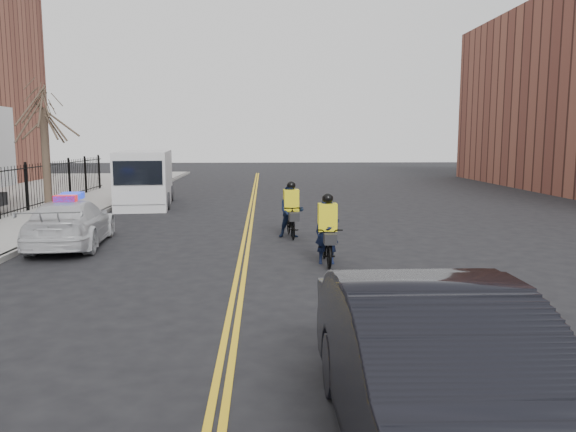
% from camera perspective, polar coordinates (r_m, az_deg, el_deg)
% --- Properties ---
extents(ground, '(120.00, 120.00, 0.00)m').
position_cam_1_polar(ground, '(11.82, -5.02, -7.02)').
color(ground, black).
rests_on(ground, ground).
extents(center_line_left, '(0.10, 60.00, 0.01)m').
position_cam_1_polar(center_line_left, '(19.66, -4.24, -0.99)').
color(center_line_left, gold).
rests_on(center_line_left, ground).
extents(center_line_right, '(0.10, 60.00, 0.01)m').
position_cam_1_polar(center_line_right, '(19.65, -3.77, -0.99)').
color(center_line_right, gold).
rests_on(center_line_right, ground).
extents(sidewalk, '(3.00, 60.00, 0.15)m').
position_cam_1_polar(sidewalk, '(21.22, -24.70, -0.86)').
color(sidewalk, gray).
rests_on(sidewalk, ground).
extents(curb, '(0.20, 60.00, 0.15)m').
position_cam_1_polar(curb, '(20.69, -20.86, -0.85)').
color(curb, gray).
rests_on(curb, ground).
extents(street_tree, '(3.20, 3.20, 4.80)m').
position_cam_1_polar(street_tree, '(22.91, -23.55, 8.49)').
color(street_tree, '#382A21').
rests_on(street_tree, sidewalk).
extents(police_cruiser, '(2.30, 4.74, 1.49)m').
position_cam_1_polar(police_cruiser, '(16.95, -21.20, -0.66)').
color(police_cruiser, silver).
rests_on(police_cruiser, ground).
extents(dark_sedan, '(1.83, 5.11, 1.68)m').
position_cam_1_polar(dark_sedan, '(5.48, 15.41, -16.04)').
color(dark_sedan, black).
rests_on(dark_sedan, ground).
extents(cargo_van, '(2.79, 6.09, 2.47)m').
position_cam_1_polar(cargo_van, '(26.16, -14.35, 3.64)').
color(cargo_van, silver).
rests_on(cargo_van, ground).
extents(cyclist_near, '(0.62, 1.77, 1.73)m').
position_cam_1_polar(cyclist_near, '(13.68, 4.01, -2.37)').
color(cyclist_near, black).
rests_on(cyclist_near, ground).
extents(cyclist_far, '(0.83, 1.76, 1.75)m').
position_cam_1_polar(cyclist_far, '(17.24, 0.32, 0.07)').
color(cyclist_far, black).
rests_on(cyclist_far, ground).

